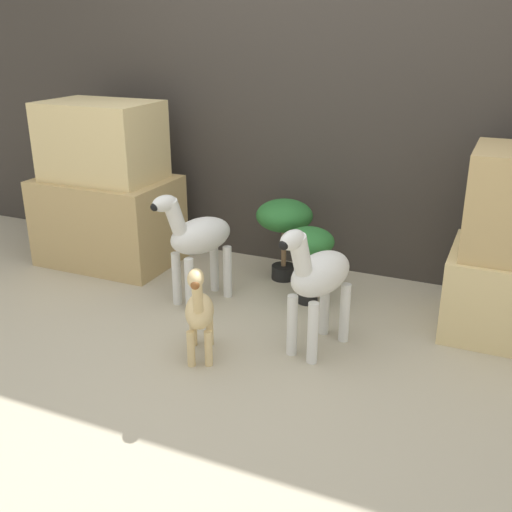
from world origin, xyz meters
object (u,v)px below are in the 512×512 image
(zebra_right, at_px, (318,278))
(zebra_left, at_px, (198,239))
(giraffe_figurine, at_px, (199,310))
(potted_palm_front, at_px, (309,247))
(potted_palm_back, at_px, (284,220))

(zebra_right, height_order, zebra_left, same)
(giraffe_figurine, height_order, potted_palm_front, giraffe_figurine)
(zebra_right, relative_size, potted_palm_front, 1.50)
(zebra_right, xyz_separation_m, zebra_left, (-0.82, 0.26, 0.00))
(zebra_left, xyz_separation_m, giraffe_figurine, (0.32, -0.58, -0.13))
(zebra_left, height_order, giraffe_figurine, zebra_left)
(zebra_left, distance_m, giraffe_figurine, 0.67)
(zebra_left, xyz_separation_m, potted_palm_back, (0.33, 0.52, 0.00))
(zebra_right, height_order, giraffe_figurine, zebra_right)
(zebra_right, distance_m, potted_palm_front, 0.55)
(potted_palm_front, bearing_deg, zebra_right, -66.73)
(giraffe_figurine, xyz_separation_m, potted_palm_front, (0.27, 0.82, 0.09))
(zebra_left, height_order, potted_palm_front, zebra_left)
(giraffe_figurine, bearing_deg, zebra_left, 119.15)
(zebra_right, relative_size, zebra_left, 1.00)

